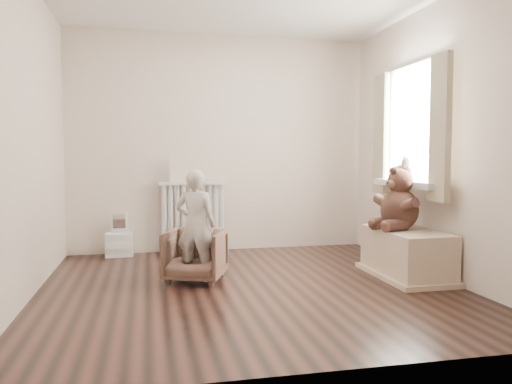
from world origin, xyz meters
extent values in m
cube|color=black|center=(0.00, 0.00, 0.00)|extent=(3.60, 3.60, 0.01)
cube|color=silver|center=(0.00, 1.80, 1.30)|extent=(3.60, 0.02, 2.60)
cube|color=silver|center=(0.00, -1.80, 1.30)|extent=(3.60, 0.02, 2.60)
cube|color=silver|center=(-1.80, 0.00, 1.30)|extent=(0.02, 3.60, 2.60)
cube|color=silver|center=(1.80, 0.00, 1.30)|extent=(0.02, 3.60, 2.60)
cube|color=white|center=(1.76, 0.30, 1.45)|extent=(0.03, 0.90, 1.10)
cube|color=silver|center=(1.67, 0.30, 0.87)|extent=(0.22, 1.10, 0.06)
cube|color=#B9AC8C|center=(1.65, -0.27, 1.39)|extent=(0.06, 0.26, 1.30)
cube|color=#B9AC8C|center=(1.65, 0.87, 1.39)|extent=(0.06, 0.26, 1.30)
cube|color=silver|center=(-0.35, 1.68, 0.39)|extent=(0.80, 0.15, 0.84)
cube|color=beige|center=(-0.53, 1.68, 0.98)|extent=(0.16, 0.01, 0.27)
cylinder|color=#A59E8C|center=(-0.25, 1.68, 0.87)|extent=(0.10, 0.10, 0.06)
cube|color=silver|center=(-1.20, 1.65, 0.28)|extent=(0.31, 0.22, 0.48)
imported|color=brown|center=(-0.45, 0.30, 0.24)|extent=(0.66, 0.67, 0.47)
imported|color=beige|center=(-0.45, 0.25, 0.52)|extent=(0.43, 0.36, 1.01)
cube|color=beige|center=(1.52, 0.03, 0.20)|extent=(0.51, 0.96, 0.45)
camera|label=1|loc=(-0.87, -4.23, 1.13)|focal=35.00mm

